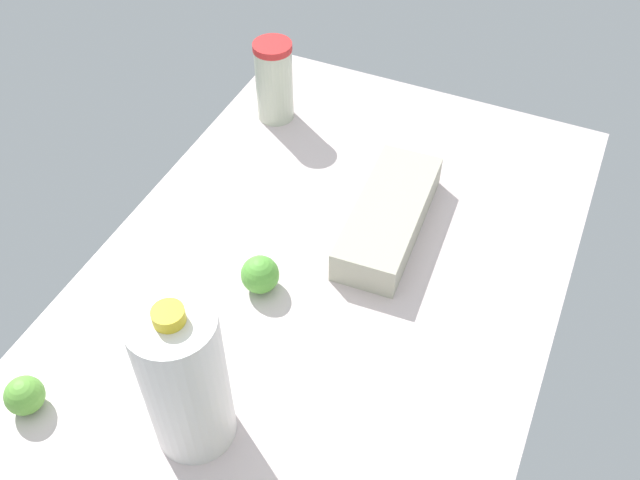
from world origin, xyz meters
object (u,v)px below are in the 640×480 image
tumbler_cup (274,81)px  milk_jug (185,379)px  lime_far_back (25,395)px  egg_carton (389,216)px  lime_by_jug (260,275)px

tumbler_cup → milk_jug: milk_jug is taller
lime_far_back → milk_jug: bearing=105.9°
tumbler_cup → egg_carton: bearing=56.9°
tumbler_cup → milk_jug: 72.96cm
milk_jug → lime_by_jug: (-26.59, -3.62, -9.55)cm
egg_carton → tumbler_cup: bearing=-126.3°
lime_far_back → lime_by_jug: lime_by_jug is taller
lime_by_jug → lime_far_back: bearing=-31.2°
milk_jug → egg_carton: 49.95cm
tumbler_cup → milk_jug: bearing=17.8°
egg_carton → lime_far_back: bearing=-35.5°
egg_carton → lime_by_jug: (21.23, -14.36, 0.10)cm
milk_jug → egg_carton: bearing=167.3°
tumbler_cup → lime_by_jug: size_ratio=2.72×
tumbler_cup → lime_far_back: bearing=-1.2°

